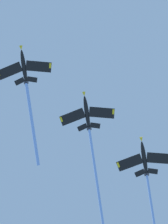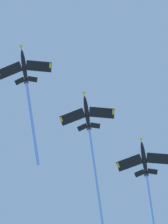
% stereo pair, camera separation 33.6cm
% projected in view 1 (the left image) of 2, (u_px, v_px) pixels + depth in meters
% --- Properties ---
extents(jet_second, '(20.12, 40.49, 17.12)m').
position_uv_depth(jet_second, '(27.00, 91.00, 156.68)').
color(jet_second, black).
extents(jet_third, '(20.11, 45.37, 19.81)m').
position_uv_depth(jet_third, '(90.00, 137.00, 156.56)').
color(jet_third, black).
extents(jet_fourth, '(20.10, 43.10, 19.42)m').
position_uv_depth(jet_fourth, '(147.00, 178.00, 155.16)').
color(jet_fourth, black).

